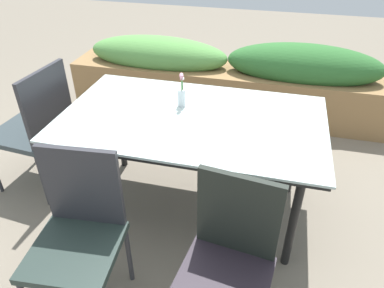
% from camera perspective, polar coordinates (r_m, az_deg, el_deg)
% --- Properties ---
extents(ground_plane, '(12.00, 12.00, 0.00)m').
position_cam_1_polar(ground_plane, '(2.77, -0.69, -8.93)').
color(ground_plane, '#756B5B').
extents(dining_table, '(1.66, 0.98, 0.76)m').
position_cam_1_polar(dining_table, '(2.31, 0.00, 3.00)').
color(dining_table, '#B2C6C1').
rests_on(dining_table, ground).
extents(chair_end_left, '(0.53, 0.53, 0.98)m').
position_cam_1_polar(chair_end_left, '(2.85, -23.36, 2.98)').
color(chair_end_left, '#313B3F').
rests_on(chair_end_left, ground).
extents(chair_near_right, '(0.46, 0.46, 0.93)m').
position_cam_1_polar(chair_near_right, '(1.74, 5.85, -17.65)').
color(chair_near_right, black).
rests_on(chair_near_right, ground).
extents(chair_near_left, '(0.47, 0.47, 0.93)m').
position_cam_1_polar(chair_near_left, '(1.94, -17.56, -12.63)').
color(chair_near_left, '#24312D').
rests_on(chair_near_left, ground).
extents(flower_vase, '(0.05, 0.05, 0.23)m').
position_cam_1_polar(flower_vase, '(2.36, -1.66, 7.93)').
color(flower_vase, silver).
rests_on(flower_vase, dining_table).
extents(planter_box, '(3.26, 0.51, 0.80)m').
position_cam_1_polar(planter_box, '(3.77, 5.75, 10.20)').
color(planter_box, olive).
rests_on(planter_box, ground).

